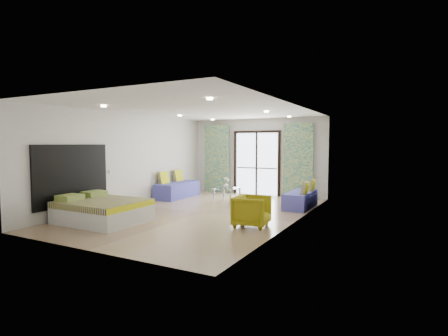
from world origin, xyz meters
The scene contains 24 objects.
floor centered at (0.00, 0.00, 0.00)m, with size 5.00×7.50×0.01m, color #927657, non-canonical shape.
ceiling centered at (0.00, 0.00, 2.70)m, with size 5.00×7.50×0.01m, color silver, non-canonical shape.
wall_back centered at (0.00, 3.75, 1.35)m, with size 5.00×0.01×2.70m, color silver, non-canonical shape.
wall_front centered at (0.00, -3.75, 1.35)m, with size 5.00×0.01×2.70m, color silver, non-canonical shape.
wall_left centered at (-2.50, 0.00, 1.35)m, with size 0.01×7.50×2.70m, color silver, non-canonical shape.
wall_right centered at (2.50, 0.00, 1.35)m, with size 0.01×7.50×2.70m, color silver, non-canonical shape.
balcony_door centered at (0.00, 3.72, 1.26)m, with size 1.76×0.08×2.28m.
balcony_rail centered at (0.00, 3.73, 0.95)m, with size 1.52×0.03×0.04m, color #595451.
curtain_left centered at (-1.55, 3.57, 1.25)m, with size 1.00×0.10×2.50m, color silver.
curtain_right centered at (1.55, 3.57, 1.25)m, with size 1.00×0.10×2.50m, color silver.
downlight_a centered at (-1.40, -2.00, 2.67)m, with size 0.12×0.12×0.02m, color #FFE0B2.
downlight_b centered at (1.40, -2.00, 2.67)m, with size 0.12×0.12×0.02m, color #FFE0B2.
downlight_c centered at (-1.40, 1.00, 2.67)m, with size 0.12×0.12×0.02m, color #FFE0B2.
downlight_d centered at (1.40, 1.00, 2.67)m, with size 0.12×0.12×0.02m, color #FFE0B2.
downlight_e centered at (-1.40, 3.00, 2.67)m, with size 0.12×0.12×0.02m, color #FFE0B2.
downlight_f centered at (1.40, 3.00, 2.67)m, with size 0.12×0.12×0.02m, color #FFE0B2.
headboard centered at (-2.46, -2.06, 1.05)m, with size 0.06×2.10×1.50m, color black.
switch_plate centered at (-2.47, -0.81, 1.05)m, with size 0.02×0.10×0.10m, color silver.
bed centered at (-1.48, -2.06, 0.27)m, with size 1.86×1.52×0.64m.
daybed_left centered at (-2.12, 1.81, 0.28)m, with size 0.80×1.87×0.91m.
daybed_right centered at (2.11, 1.93, 0.25)m, with size 0.64×1.62×0.80m.
coffee_table centered at (-0.15, 1.71, 0.40)m, with size 0.72×0.72×0.78m.
vase centered at (-0.18, 1.70, 0.53)m, with size 0.16×0.17×0.16m, color white.
armchair centered at (1.78, -0.83, 0.38)m, with size 0.73×0.68×0.75m, color #978D13.
Camera 1 is at (4.79, -7.82, 1.82)m, focal length 28.00 mm.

